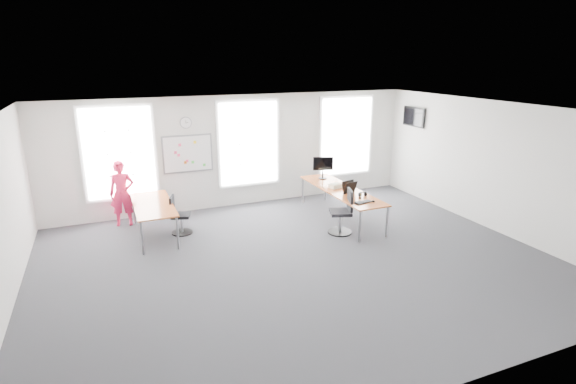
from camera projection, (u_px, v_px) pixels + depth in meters
name	position (u px, v px, depth m)	size (l,w,h in m)	color
floor	(298.00, 262.00, 9.00)	(10.00, 10.00, 0.00)	#27272B
ceiling	(299.00, 111.00, 8.13)	(10.00, 10.00, 0.00)	silver
wall_back	(238.00, 151.00, 12.09)	(10.00, 10.00, 0.00)	silver
wall_front	(443.00, 284.00, 5.03)	(10.00, 10.00, 0.00)	silver
wall_right	(495.00, 167.00, 10.41)	(10.00, 10.00, 0.00)	silver
window_left	(119.00, 153.00, 10.90)	(1.60, 0.06, 2.20)	white
window_mid	(249.00, 143.00, 12.12)	(1.60, 0.06, 2.20)	white
window_right	(346.00, 136.00, 13.23)	(1.60, 0.06, 2.20)	white
desk_right	(341.00, 191.00, 11.25)	(0.84, 3.14, 0.76)	#BE6029
desk_left	(153.00, 206.00, 10.14)	(0.84, 2.10, 0.77)	#BE6029
chair_right	(343.00, 214.00, 10.36)	(0.60, 0.60, 1.05)	black
chair_left	(179.00, 217.00, 10.36)	(0.52, 0.52, 0.91)	black
person	(122.00, 193.00, 10.78)	(0.58, 0.38, 1.59)	#EC2252
whiteboard	(188.00, 154.00, 11.55)	(1.20, 0.03, 0.90)	white
wall_clock	(186.00, 123.00, 11.32)	(0.30, 0.30, 0.04)	gray
tv	(414.00, 117.00, 12.81)	(0.06, 0.90, 0.55)	black
keyboard	(363.00, 202.00, 10.19)	(0.42, 0.15, 0.02)	black
mouse	(373.00, 201.00, 10.24)	(0.06, 0.10, 0.04)	black
lens_cap	(360.00, 198.00, 10.53)	(0.07, 0.07, 0.01)	black
headphones	(362.00, 194.00, 10.66)	(0.19, 0.10, 0.11)	black
laptop_sleeve	(349.00, 187.00, 10.87)	(0.38, 0.27, 0.30)	black
paper_stack	(335.00, 186.00, 11.35)	(0.29, 0.22, 0.10)	beige
monitor	(323.00, 166.00, 12.09)	(0.53, 0.23, 0.61)	black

